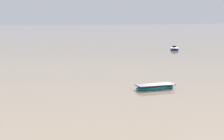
# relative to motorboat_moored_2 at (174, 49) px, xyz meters

# --- Properties ---
(motorboat_moored_2) EXTENTS (4.24, 4.88, 1.66)m
(motorboat_moored_2) POSITION_rel_motorboat_moored_2_xyz_m (0.00, 0.00, 0.00)
(motorboat_moored_2) COLOR navy
(motorboat_moored_2) RESTS_ON ground
(rowboat_moored_3) EXTENTS (4.80, 2.23, 0.73)m
(rowboat_moored_3) POSITION_rel_motorboat_moored_2_xyz_m (-33.72, -37.49, -0.03)
(rowboat_moored_3) COLOR #197084
(rowboat_moored_3) RESTS_ON ground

